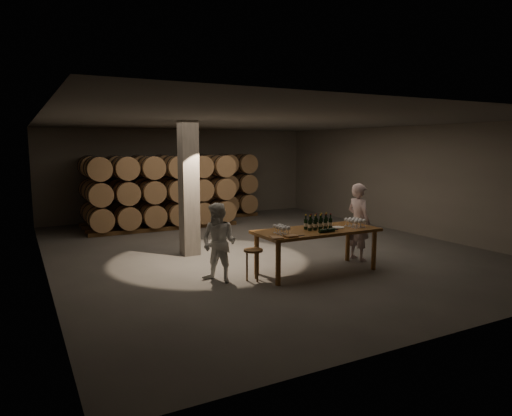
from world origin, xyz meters
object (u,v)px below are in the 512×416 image
bottle_cluster (318,224)px  notebook_near (291,236)px  tasting_table (317,234)px  plate (338,227)px  person_man (359,222)px  stool (253,255)px  person_woman (219,243)px

bottle_cluster → notebook_near: bearing=-155.7°
tasting_table → plate: bearing=-5.2°
bottle_cluster → person_man: bearing=14.3°
stool → person_man: size_ratio=0.35×
bottle_cluster → plate: bearing=-9.8°
bottle_cluster → notebook_near: 1.04m
tasting_table → plate: plate is taller
notebook_near → person_man: person_man is taller
notebook_near → stool: size_ratio=0.38×
plate → person_man: 1.02m
plate → person_man: bearing=25.1°
bottle_cluster → person_man: 1.44m
bottle_cluster → person_woman: 2.16m
tasting_table → bottle_cluster: bottle_cluster is taller
tasting_table → plate: size_ratio=10.03×
tasting_table → stool: 1.48m
plate → stool: size_ratio=0.42×
notebook_near → person_man: (2.33, 0.78, -0.03)m
tasting_table → person_woman: bearing=171.6°
person_man → person_woman: (-3.51, -0.08, -0.12)m
bottle_cluster → stool: (-1.51, 0.03, -0.50)m
notebook_near → tasting_table: bearing=26.9°
tasting_table → stool: size_ratio=4.17×
plate → notebook_near: (-1.40, -0.35, 0.01)m
bottle_cluster → tasting_table: bearing=-150.3°
tasting_table → person_woman: size_ratio=1.69×
person_man → bottle_cluster: bearing=100.1°
stool → person_woman: person_woman is taller
tasting_table → notebook_near: size_ratio=10.85×
stool → person_woman: size_ratio=0.41×
notebook_near → bottle_cluster: bearing=27.3°
person_man → plate: bearing=110.9°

